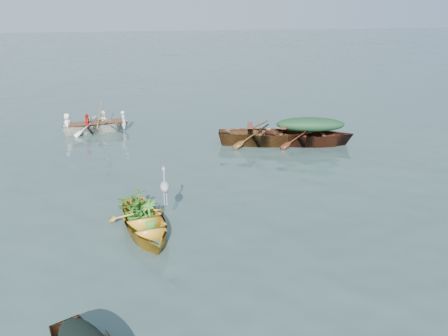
# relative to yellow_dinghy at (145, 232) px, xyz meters

# --- Properties ---
(ground) EXTENTS (140.00, 140.00, 0.00)m
(ground) POSITION_rel_yellow_dinghy_xyz_m (3.29, -0.51, 0.00)
(ground) COLOR #334744
(ground) RESTS_ON ground
(yellow_dinghy) EXTENTS (2.12, 3.49, 0.88)m
(yellow_dinghy) POSITION_rel_yellow_dinghy_xyz_m (0.00, 0.00, 0.00)
(yellow_dinghy) COLOR orange
(yellow_dinghy) RESTS_ON ground
(green_tarp_boat) EXTENTS (4.78, 2.33, 1.08)m
(green_tarp_boat) POSITION_rel_yellow_dinghy_xyz_m (6.14, 5.61, 0.00)
(green_tarp_boat) COLOR #411C0F
(green_tarp_boat) RESTS_ON ground
(open_wooden_boat) EXTENTS (5.14, 2.58, 1.18)m
(open_wooden_boat) POSITION_rel_yellow_dinghy_xyz_m (4.55, 5.94, 0.00)
(open_wooden_boat) COLOR #4F3013
(open_wooden_boat) RESTS_ON ground
(rowed_boat) EXTENTS (3.87, 1.71, 0.86)m
(rowed_boat) POSITION_rel_yellow_dinghy_xyz_m (-1.86, 8.76, 0.00)
(rowed_boat) COLOR white
(rowed_boat) RESTS_ON ground
(green_tarp_cover) EXTENTS (2.63, 1.28, 0.52)m
(green_tarp_cover) POSITION_rel_yellow_dinghy_xyz_m (6.14, 5.61, 0.80)
(green_tarp_cover) COLOR #16381B
(green_tarp_cover) RESTS_ON green_tarp_boat
(thwart_benches) EXTENTS (2.60, 1.44, 0.04)m
(thwart_benches) POSITION_rel_yellow_dinghy_xyz_m (4.55, 5.94, 0.61)
(thwart_benches) COLOR #542213
(thwart_benches) RESTS_ON open_wooden_boat
(heron) EXTENTS (0.36, 0.45, 0.92)m
(heron) POSITION_rel_yellow_dinghy_xyz_m (0.52, 0.17, 0.90)
(heron) COLOR #A1A3A9
(heron) RESTS_ON yellow_dinghy
(dinghy_weeds) EXTENTS (0.89, 1.04, 0.60)m
(dinghy_weeds) POSITION_rel_yellow_dinghy_xyz_m (-0.10, 0.54, 0.74)
(dinghy_weeds) COLOR #2E771F
(dinghy_weeds) RESTS_ON yellow_dinghy
(rowers) EXTENTS (2.74, 1.42, 0.76)m
(rowers) POSITION_rel_yellow_dinghy_xyz_m (-1.86, 8.76, 0.81)
(rowers) COLOR silver
(rowers) RESTS_ON rowed_boat
(oars) EXTENTS (1.01, 2.66, 0.06)m
(oars) POSITION_rel_yellow_dinghy_xyz_m (-1.86, 8.76, 0.46)
(oars) COLOR brown
(oars) RESTS_ON rowed_boat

